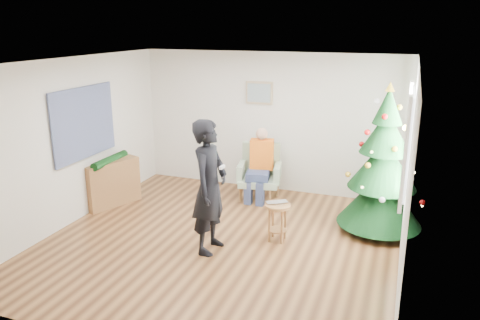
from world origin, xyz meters
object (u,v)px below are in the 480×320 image
at_px(christmas_tree, 383,167).
at_px(standing_man, 210,187).
at_px(stool, 277,222).
at_px(console, 112,183).
at_px(armchair, 260,179).

height_order(christmas_tree, standing_man, christmas_tree).
xyz_separation_m(stool, standing_man, (-0.81, -0.60, 0.65)).
distance_m(christmas_tree, console, 4.55).
distance_m(stool, armchair, 1.76).
bearing_deg(console, standing_man, -1.65).
xyz_separation_m(christmas_tree, console, (-4.48, -0.50, -0.63)).
bearing_deg(armchair, console, -163.73).
bearing_deg(christmas_tree, armchair, 162.06).
bearing_deg(christmas_tree, stool, -147.38).
xyz_separation_m(christmas_tree, stool, (-1.37, -0.88, -0.74)).
relative_size(stool, armchair, 0.57).
bearing_deg(console, armchair, 48.49).
xyz_separation_m(armchair, console, (-2.33, -1.20, 0.03)).
bearing_deg(standing_man, christmas_tree, -54.58).
distance_m(christmas_tree, stool, 1.79).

